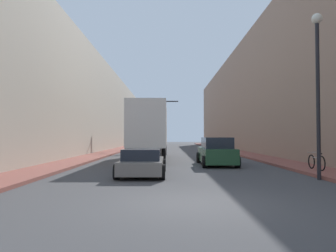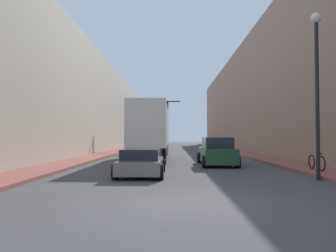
{
  "view_description": "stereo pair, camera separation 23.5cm",
  "coord_description": "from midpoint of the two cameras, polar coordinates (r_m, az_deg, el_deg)",
  "views": [
    {
      "loc": [
        -0.56,
        -8.73,
        1.78
      ],
      "look_at": [
        -0.57,
        11.4,
        2.43
      ],
      "focal_mm": 35.0,
      "sensor_mm": 36.0,
      "label": 1
    },
    {
      "loc": [
        -0.32,
        -8.73,
        1.78
      ],
      "look_at": [
        -0.57,
        11.4,
        2.43
      ],
      "focal_mm": 35.0,
      "sensor_mm": 36.0,
      "label": 2
    }
  ],
  "objects": [
    {
      "name": "parked_bicycle",
      "position": [
        17.62,
        24.13,
        -5.75
      ],
      "size": [
        0.44,
        1.83,
        0.86
      ],
      "color": "black",
      "rests_on": "sidewalk_right"
    },
    {
      "name": "sidewalk_right",
      "position": [
        39.46,
        10.86,
        -4.28
      ],
      "size": [
        2.26,
        80.0,
        0.15
      ],
      "color": "brown",
      "rests_on": "ground"
    },
    {
      "name": "building_right",
      "position": [
        40.68,
        16.55,
        4.96
      ],
      "size": [
        6.0,
        80.0,
        13.09
      ],
      "color": "#997A66",
      "rests_on": "ground"
    },
    {
      "name": "suv_car",
      "position": [
        20.6,
        8.13,
        -4.51
      ],
      "size": [
        2.12,
        4.94,
        1.73
      ],
      "color": "#234C2D",
      "rests_on": "ground"
    },
    {
      "name": "sidewalk_left",
      "position": [
        39.31,
        -9.51,
        -4.3
      ],
      "size": [
        2.26,
        80.0,
        0.15
      ],
      "color": "brown",
      "rests_on": "ground"
    },
    {
      "name": "semi_truck",
      "position": [
        26.36,
        -3.15,
        -0.75
      ],
      "size": [
        2.46,
        14.77,
        4.05
      ],
      "color": "silver",
      "rests_on": "ground"
    },
    {
      "name": "building_left",
      "position": [
        40.33,
        -15.28,
        3.45
      ],
      "size": [
        6.0,
        80.0,
        10.9
      ],
      "color": "#BCB29E",
      "rests_on": "ground"
    },
    {
      "name": "sedan_car",
      "position": [
        15.2,
        -4.87,
        -6.32
      ],
      "size": [
        2.12,
        4.48,
        1.22
      ],
      "color": "slate",
      "rests_on": "ground"
    },
    {
      "name": "traffic_signal_gantry",
      "position": [
        39.72,
        -5.01,
        2.15
      ],
      "size": [
        6.44,
        0.35,
        6.34
      ],
      "color": "black",
      "rests_on": "ground"
    },
    {
      "name": "street_lamp",
      "position": [
        15.05,
        24.25,
        8.46
      ],
      "size": [
        0.44,
        0.44,
        6.92
      ],
      "color": "black",
      "rests_on": "ground"
    },
    {
      "name": "ground_plane",
      "position": [
        8.92,
        2.94,
        -13.36
      ],
      "size": [
        200.0,
        200.0,
        0.0
      ],
      "primitive_type": "plane",
      "color": "#424244"
    }
  ]
}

